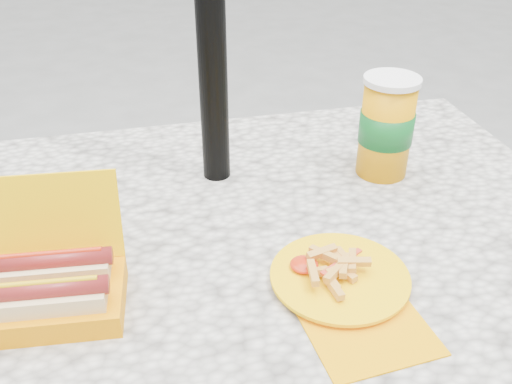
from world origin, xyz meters
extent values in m
cube|color=beige|center=(0.00, 0.00, 0.72)|extent=(1.20, 0.80, 0.05)
cylinder|color=black|center=(0.50, 0.30, 0.35)|extent=(0.07, 0.07, 0.70)
cube|color=#FBBC00|center=(-0.28, -0.15, 0.77)|extent=(0.21, 0.14, 0.03)
cube|color=#FBBC00|center=(-0.27, -0.07, 0.85)|extent=(0.20, 0.05, 0.12)
cube|color=tan|center=(-0.28, -0.18, 0.79)|extent=(0.16, 0.06, 0.04)
cylinder|color=maroon|center=(-0.28, -0.18, 0.81)|extent=(0.17, 0.04, 0.03)
cylinder|color=#D5A408|center=(-0.28, -0.18, 0.82)|extent=(0.15, 0.02, 0.01)
cube|color=tan|center=(-0.28, -0.12, 0.79)|extent=(0.16, 0.06, 0.04)
cylinder|color=maroon|center=(-0.28, -0.12, 0.81)|extent=(0.17, 0.04, 0.03)
cylinder|color=#B8250C|center=(-0.28, -0.12, 0.82)|extent=(0.15, 0.02, 0.01)
cube|color=#E69400|center=(0.12, -0.27, 0.75)|extent=(0.17, 0.17, 0.00)
cylinder|color=#FBBC00|center=(0.12, -0.18, 0.76)|extent=(0.19, 0.19, 0.01)
cylinder|color=#FBBC00|center=(0.12, -0.18, 0.76)|extent=(0.20, 0.20, 0.01)
cube|color=orange|center=(0.14, -0.18, 0.78)|extent=(0.05, 0.02, 0.01)
cube|color=orange|center=(0.12, -0.18, 0.78)|extent=(0.03, 0.05, 0.01)
cube|color=orange|center=(0.11, -0.18, 0.77)|extent=(0.05, 0.02, 0.01)
cube|color=orange|center=(0.10, -0.15, 0.78)|extent=(0.04, 0.04, 0.01)
cube|color=orange|center=(0.14, -0.17, 0.78)|extent=(0.03, 0.05, 0.01)
cube|color=orange|center=(0.11, -0.19, 0.78)|extent=(0.04, 0.04, 0.01)
cube|color=orange|center=(0.08, -0.19, 0.78)|extent=(0.02, 0.05, 0.01)
cube|color=orange|center=(0.12, -0.18, 0.77)|extent=(0.03, 0.05, 0.01)
cube|color=orange|center=(0.10, -0.20, 0.77)|extent=(0.02, 0.05, 0.01)
cube|color=orange|center=(0.10, -0.21, 0.77)|extent=(0.02, 0.05, 0.01)
cube|color=orange|center=(0.13, -0.16, 0.77)|extent=(0.02, 0.05, 0.01)
cube|color=orange|center=(0.12, -0.17, 0.77)|extent=(0.01, 0.05, 0.01)
cube|color=orange|center=(0.10, -0.15, 0.78)|extent=(0.05, 0.02, 0.01)
cube|color=orange|center=(0.12, -0.18, 0.77)|extent=(0.05, 0.03, 0.01)
ellipsoid|color=#B8250C|center=(0.07, -0.15, 0.77)|extent=(0.04, 0.04, 0.01)
cube|color=red|center=(0.12, -0.17, 0.78)|extent=(0.08, 0.05, 0.00)
cylinder|color=orange|center=(0.30, 0.10, 0.84)|extent=(0.09, 0.09, 0.18)
cylinder|color=#0C5B1F|center=(0.30, 0.10, 0.84)|extent=(0.10, 0.10, 0.06)
cylinder|color=white|center=(0.30, 0.10, 0.93)|extent=(0.10, 0.10, 0.01)
camera|label=1|loc=(-0.14, -0.76, 1.29)|focal=40.00mm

